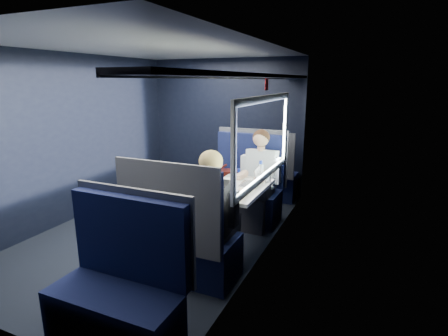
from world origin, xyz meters
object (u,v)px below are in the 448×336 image
at_px(bottle_small, 261,171).
at_px(cup, 268,179).
at_px(seat_bay_far, 183,241).
at_px(seat_row_front, 265,175).
at_px(seat_bay_near, 244,190).
at_px(laptop, 254,180).
at_px(table, 234,193).
at_px(man, 259,175).
at_px(seat_row_back, 120,293).
at_px(woman, 213,209).

xyz_separation_m(bottle_small, cup, (0.12, -0.08, -0.06)).
bearing_deg(seat_bay_far, seat_row_front, 90.00).
bearing_deg(seat_bay_near, cup, -47.21).
distance_m(seat_bay_far, laptop, 1.15).
distance_m(table, man, 0.70).
bearing_deg(laptop, man, 101.79).
height_order(seat_row_front, man, man).
xyz_separation_m(seat_bay_near, seat_bay_far, (0.02, -1.74, -0.01)).
height_order(seat_row_back, cup, seat_row_back).
relative_size(table, woman, 0.76).
relative_size(man, bottle_small, 5.47).
xyz_separation_m(seat_bay_near, woman, (0.27, -1.57, 0.30)).
distance_m(man, bottle_small, 0.34).
bearing_deg(seat_bay_far, woman, 33.82).
xyz_separation_m(woman, laptop, (0.11, 0.86, 0.07)).
distance_m(table, seat_bay_near, 0.92).
height_order(seat_bay_near, man, man).
distance_m(seat_bay_far, seat_row_back, 0.92).
bearing_deg(seat_bay_far, bottle_small, 74.16).
bearing_deg(man, cup, -58.09).
distance_m(laptop, cup, 0.21).
distance_m(man, woman, 1.41).
relative_size(laptop, cup, 3.36).
height_order(seat_row_front, woman, woman).
xyz_separation_m(seat_bay_near, cup, (0.50, -0.54, 0.36)).
height_order(seat_row_back, woman, woman).
bearing_deg(seat_row_front, man, -77.17).
xyz_separation_m(man, cup, (0.23, -0.37, 0.07)).
relative_size(seat_row_back, cup, 12.62).
relative_size(man, woman, 1.00).
bearing_deg(seat_row_back, cup, 77.28).
relative_size(seat_bay_near, seat_row_front, 1.09).
bearing_deg(cup, man, 121.91).
relative_size(table, cup, 10.88).
distance_m(table, cup, 0.46).
height_order(seat_bay_far, laptop, seat_bay_far).
bearing_deg(seat_row_back, seat_bay_far, 90.00).
xyz_separation_m(seat_row_front, bottle_small, (0.36, -1.39, 0.44)).
bearing_deg(seat_row_front, seat_bay_far, -90.00).
bearing_deg(seat_row_back, man, 84.28).
relative_size(seat_row_back, bottle_small, 4.80).
bearing_deg(seat_bay_far, laptop, 70.39).
relative_size(seat_bay_far, seat_row_back, 1.09).
distance_m(seat_bay_near, seat_row_front, 0.93).
xyz_separation_m(table, woman, (0.07, -0.71, 0.06)).
bearing_deg(seat_row_front, bottle_small, -75.37).
bearing_deg(table, cup, 47.90).
height_order(seat_row_back, bottle_small, seat_row_back).
bearing_deg(laptop, seat_bay_near, 118.01).
xyz_separation_m(woman, bottle_small, (0.11, 1.11, 0.12)).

